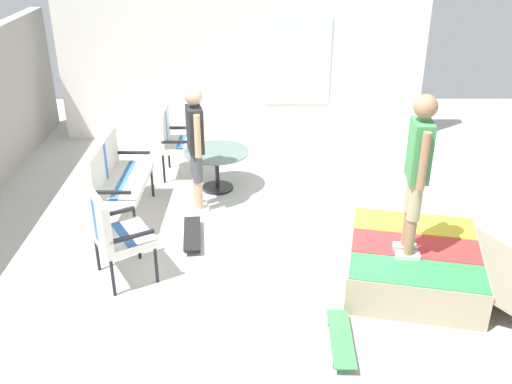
{
  "coord_description": "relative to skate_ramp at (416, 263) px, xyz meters",
  "views": [
    {
      "loc": [
        -5.72,
        0.29,
        3.61
      ],
      "look_at": [
        0.18,
        0.27,
        0.7
      ],
      "focal_mm": 40.71,
      "sensor_mm": 36.0,
      "label": 1
    }
  ],
  "objects": [
    {
      "name": "skateboard_by_bench",
      "position": [
        0.85,
        2.46,
        -0.13
      ],
      "size": [
        0.81,
        0.27,
        0.1
      ],
      "color": "black",
      "rests_on": "ground_plane"
    },
    {
      "name": "patio_bench",
      "position": [
        1.45,
        3.47,
        0.4
      ],
      "size": [
        1.26,
        0.57,
        1.02
      ],
      "color": "black",
      "rests_on": "ground_plane"
    },
    {
      "name": "skateboard_spare",
      "position": [
        -1.04,
        0.93,
        -0.13
      ],
      "size": [
        0.81,
        0.23,
        0.1
      ],
      "color": "#3F8C4C",
      "rests_on": "ground_plane"
    },
    {
      "name": "person_watching",
      "position": [
        1.65,
        2.45,
        0.75
      ],
      "size": [
        0.47,
        0.3,
        1.65
      ],
      "color": "silver",
      "rests_on": "ground_plane"
    },
    {
      "name": "ground_plane",
      "position": [
        0.54,
        1.42,
        -0.26
      ],
      "size": [
        12.0,
        12.0,
        0.1
      ],
      "primitive_type": "cube",
      "color": "beige"
    },
    {
      "name": "house_facade",
      "position": [
        4.34,
        1.91,
        1.14
      ],
      "size": [
        0.23,
        6.0,
        2.71
      ],
      "color": "white",
      "rests_on": "ground_plane"
    },
    {
      "name": "person_skater",
      "position": [
        -0.14,
        0.16,
        1.19
      ],
      "size": [
        0.48,
        0.26,
        1.67
      ],
      "color": "silver",
      "rests_on": "skate_ramp"
    },
    {
      "name": "patio_chair_near_house",
      "position": [
        2.73,
        2.89,
        0.4
      ],
      "size": [
        0.62,
        0.55,
        1.02
      ],
      "color": "black",
      "rests_on": "ground_plane"
    },
    {
      "name": "skate_ramp",
      "position": [
        0.0,
        0.0,
        0.0
      ],
      "size": [
        1.84,
        2.17,
        0.43
      ],
      "color": "tan",
      "rests_on": "ground_plane"
    },
    {
      "name": "patio_table",
      "position": [
        2.26,
        2.23,
        0.19
      ],
      "size": [
        0.9,
        0.9,
        0.57
      ],
      "color": "black",
      "rests_on": "ground_plane"
    },
    {
      "name": "patio_chair_by_wall",
      "position": [
        0.03,
        3.19,
        0.4
      ],
      "size": [
        0.81,
        0.79,
        1.02
      ],
      "color": "black",
      "rests_on": "ground_plane"
    }
  ]
}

